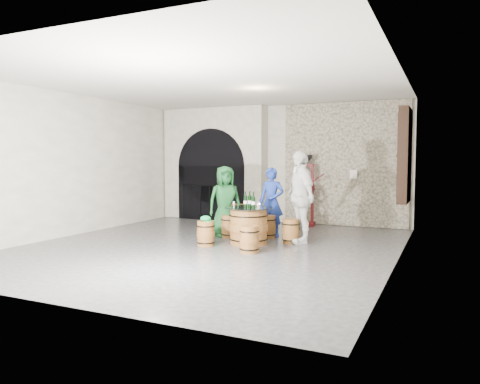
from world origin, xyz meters
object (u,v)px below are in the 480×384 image
at_px(barrel_stool_far, 268,226).
at_px(person_green, 225,201).
at_px(wine_bottle_center, 253,202).
at_px(corking_press, 305,185).
at_px(barrel_stool_left, 229,226).
at_px(barrel_stool_near_left, 206,234).
at_px(barrel_stool_near_right, 249,239).
at_px(person_white, 300,197).
at_px(barrel_stool_right, 291,231).
at_px(barrel_table, 248,226).
at_px(side_barrel, 236,215).
at_px(wine_bottle_left, 246,201).
at_px(person_blue, 271,202).
at_px(wine_bottle_right, 250,201).

relative_size(barrel_stool_far, person_green, 0.32).
distance_m(wine_bottle_center, corking_press, 3.07).
height_order(barrel_stool_left, corking_press, corking_press).
distance_m(barrel_stool_near_left, corking_press, 3.75).
height_order(barrel_stool_left, barrel_stool_near_left, same).
bearing_deg(barrel_stool_near_left, barrel_stool_near_right, -13.62).
relative_size(person_white, wine_bottle_center, 5.85).
distance_m(barrel_stool_right, person_white, 0.73).
xyz_separation_m(barrel_table, side_barrel, (-1.29, 2.17, -0.09)).
bearing_deg(wine_bottle_center, barrel_table, 150.92).
relative_size(side_barrel, corking_press, 0.31).
bearing_deg(wine_bottle_left, person_blue, 80.88).
xyz_separation_m(barrel_stool_near_left, wine_bottle_left, (0.62, 0.55, 0.63)).
bearing_deg(wine_bottle_center, corking_press, 87.09).
bearing_deg(barrel_stool_near_left, person_green, 97.94).
bearing_deg(person_green, wine_bottle_center, -82.45).
height_order(barrel_stool_left, person_blue, person_blue).
xyz_separation_m(barrel_stool_far, barrel_stool_near_right, (0.29, -1.68, 0.00)).
distance_m(wine_bottle_left, corking_press, 3.00).
bearing_deg(barrel_table, barrel_stool_near_left, -142.04).
distance_m(barrel_stool_right, wine_bottle_right, 1.06).
bearing_deg(barrel_stool_right, barrel_stool_far, 147.63).
bearing_deg(barrel_stool_near_left, wine_bottle_right, 41.63).
height_order(barrel_stool_near_left, person_white, person_white).
xyz_separation_m(barrel_stool_right, person_green, (-1.62, 0.21, 0.54)).
relative_size(person_blue, wine_bottle_center, 4.76).
height_order(barrel_stool_right, barrel_stool_near_right, same).
bearing_deg(person_white, barrel_stool_far, -152.37).
distance_m(barrel_stool_right, barrel_stool_near_left, 1.76).
distance_m(barrel_stool_near_left, wine_bottle_right, 1.12).
relative_size(barrel_stool_far, side_barrel, 0.88).
bearing_deg(person_green, wine_bottle_right, -80.50).
relative_size(barrel_stool_left, person_green, 0.32).
distance_m(barrel_stool_far, wine_bottle_right, 1.03).
bearing_deg(person_blue, wine_bottle_center, -91.02).
distance_m(barrel_stool_near_right, wine_bottle_left, 1.12).
bearing_deg(wine_bottle_right, side_barrel, 121.46).
height_order(barrel_stool_left, person_green, person_green).
bearing_deg(wine_bottle_left, barrel_stool_left, 140.28).
distance_m(person_white, corking_press, 2.52).
relative_size(wine_bottle_right, side_barrel, 0.57).
relative_size(barrel_stool_left, wine_bottle_left, 1.54).
xyz_separation_m(barrel_stool_far, person_green, (-0.94, -0.22, 0.54)).
xyz_separation_m(barrel_table, barrel_stool_left, (-0.70, 0.53, -0.12)).
bearing_deg(barrel_stool_near_left, wine_bottle_left, 41.37).
relative_size(barrel_stool_near_right, wine_bottle_right, 1.54).
bearing_deg(person_green, barrel_stool_right, -53.54).
bearing_deg(barrel_stool_far, person_white, -21.81).
bearing_deg(wine_bottle_right, barrel_stool_left, 146.48).
xyz_separation_m(side_barrel, corking_press, (1.59, 0.81, 0.79)).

